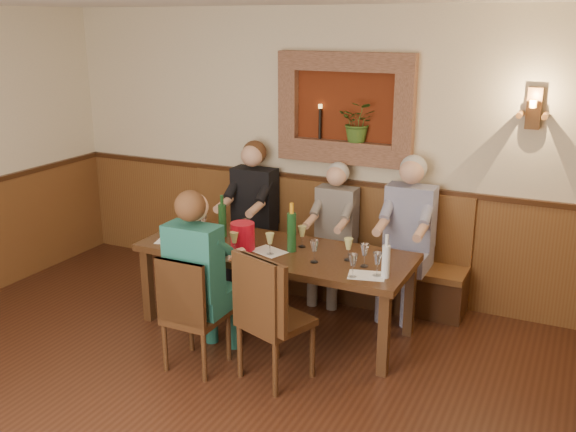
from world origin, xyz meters
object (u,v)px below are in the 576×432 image
Objects in this scene: bench at (317,260)px; water_bottle at (386,260)px; person_bench_mid at (333,244)px; person_bench_right at (406,249)px; person_chair_front at (202,292)px; dining_table at (275,257)px; chair_near_right at (274,342)px; wine_bottle_green_a at (292,231)px; wine_bottle_green_b at (222,220)px; chair_near_left at (195,335)px; spittoon_bucket at (243,236)px; person_bench_left at (251,226)px.

water_bottle is (1.06, -1.15, 0.56)m from bench.
person_bench_right reaches higher than person_bench_mid.
water_bottle is (1.32, 0.57, 0.29)m from person_chair_front.
dining_table is at bearing 71.37° from person_chair_front.
chair_near_right is at bearing -64.04° from dining_table.
wine_bottle_green_a is 1.09× the size of wine_bottle_green_b.
wine_bottle_green_a is (-0.22, 0.79, 0.63)m from chair_near_right.
person_chair_front is at bearing -106.32° from person_bench_mid.
chair_near_left is 1.61m from water_bottle.
person_bench_right is at bearing -6.54° from bench.
wine_bottle_green_b is 1.68m from water_bottle.
chair_near_right is 1.73m from person_bench_right.
wine_bottle_green_a reaches higher than chair_near_right.
person_bench_mid reaches higher than spittoon_bucket.
spittoon_bucket is at bearing -153.22° from dining_table.
person_bench_right is (0.57, 1.61, 0.32)m from chair_near_right.
wine_bottle_green_b is (0.12, -0.74, 0.29)m from person_bench_left.
spittoon_bucket is (0.45, -0.96, 0.25)m from person_bench_left.
water_bottle is at bearing 59.11° from chair_near_right.
bench is 1.66m from water_bottle.
person_bench_mid is at bearing 0.27° from person_bench_left.
spittoon_bucket reaches higher than dining_table.
bench reaches higher than water_bottle.
person_bench_right reaches higher than wine_bottle_green_a.
chair_near_right reaches higher than chair_near_left.
person_chair_front is at bearing -98.66° from bench.
wine_bottle_green_b reaches higher than chair_near_left.
person_bench_mid is 1.15m from wine_bottle_green_b.
water_bottle is (0.85, -1.05, 0.33)m from person_bench_mid.
water_bottle is (0.68, 0.56, 0.59)m from chair_near_right.
bench reaches higher than spittoon_bucket.
bench reaches higher than chair_near_left.
dining_table is 1.76× the size of person_bench_mid.
chair_near_right is 0.72× the size of person_chair_front.
person_bench_mid is 3.16× the size of wine_bottle_green_a.
water_bottle is (0.91, -0.22, -0.04)m from wine_bottle_green_a.
person_chair_front reaches higher than chair_near_right.
wine_bottle_green_b is at bearing 108.31° from chair_near_left.
wine_bottle_green_b is (-0.74, 0.08, -0.02)m from wine_bottle_green_a.
person_bench_left is 1.03× the size of person_chair_front.
person_bench_right is 3.46× the size of wine_bottle_green_a.
person_bench_left is 4.27× the size of water_bottle.
person_bench_right is 4.26× the size of water_bottle.
person_bench_mid reaches higher than wine_bottle_green_a.
dining_table is 0.87m from person_bench_mid.
person_bench_mid is 3.45× the size of wine_bottle_green_b.
dining_table is 1.09m from person_bench_left.
person_chair_front reaches higher than wine_bottle_green_a.
person_bench_left reaches higher than chair_near_left.
person_bench_right is at bearing 41.60° from dining_table.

